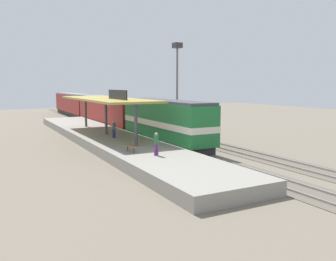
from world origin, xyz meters
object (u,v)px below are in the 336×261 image
Objects in this scene: platform_bench at (131,146)px; light_mast at (177,68)px; locomotive at (165,122)px; freight_car at (148,114)px; person_walking at (114,128)px; passenger_carriage_rear at (74,104)px; passenger_carriage_front at (107,111)px; person_waiting at (156,143)px.

platform_bench is 0.15× the size of light_mast.
locomotive is 1.20× the size of freight_car.
locomotive is at bearing -108.07° from freight_car.
person_walking reaches higher than platform_bench.
light_mast reaches higher than locomotive.
platform_bench is at bearing -97.68° from passenger_carriage_rear.
person_walking is at bearing -106.31° from passenger_carriage_front.
passenger_carriage_front is (0.00, 18.00, -0.10)m from locomotive.
locomotive is at bearing 43.38° from platform_bench.
freight_car is at bearing 71.93° from locomotive.
locomotive is (6.00, 5.67, 1.07)m from platform_bench.
passenger_carriage_front is at bearing 139.59° from light_mast.
light_mast is at bearing -40.58° from freight_car.
platform_bench is 8.32m from locomotive.
passenger_carriage_rear is 1.67× the size of freight_car.
light_mast is (13.80, 17.03, 7.05)m from platform_bench.
freight_car is (4.60, -3.90, -0.34)m from passenger_carriage_front.
passenger_carriage_rear is at bearing 105.87° from light_mast.
locomotive is at bearing -90.00° from passenger_carriage_front.
light_mast is 6.84× the size of person_walking.
locomotive is 15.02m from light_mast.
locomotive is 5.10m from person_walking.
locomotive reaches higher than passenger_carriage_rear.
person_waiting is (-4.89, -7.93, -0.56)m from locomotive.
passenger_carriage_front is 11.70× the size of person_walking.
passenger_carriage_rear is 46.99m from person_waiting.
locomotive is 38.80m from passenger_carriage_rear.
passenger_carriage_front reaches higher than platform_bench.
passenger_carriage_front is 11.70× the size of person_waiting.
passenger_carriage_front is at bearing 75.78° from platform_bench.
platform_bench is at bearing -99.61° from person_walking.
person_walking is (1.27, 7.50, 0.51)m from platform_bench.
platform_bench is 7.63m from person_walking.
locomotive is at bearing -90.00° from passenger_carriage_rear.
locomotive reaches higher than person_walking.
passenger_carriage_front is 1.00× the size of passenger_carriage_rear.
person_walking is (0.16, 9.77, 0.00)m from person_waiting.
light_mast is (3.20, -2.74, 6.43)m from freight_car.
locomotive reaches higher than passenger_carriage_front.
freight_car is 15.41m from person_walking.
freight_car is 1.03× the size of light_mast.
passenger_carriage_rear reaches higher than platform_bench.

